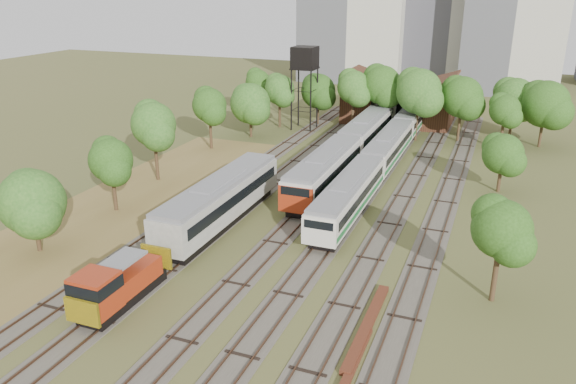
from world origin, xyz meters
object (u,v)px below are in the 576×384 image
at_px(railcar_red_set, 348,150).
at_px(railcar_green_set, 388,148).
at_px(water_tower, 305,60).
at_px(shunter_locomotive, 115,286).

bearing_deg(railcar_red_set, railcar_green_set, 39.75).
xyz_separation_m(railcar_red_set, water_tower, (-11.00, 15.68, 7.85)).
distance_m(railcar_red_set, water_tower, 20.70).
height_order(railcar_green_set, water_tower, water_tower).
bearing_deg(railcar_red_set, shunter_locomotive, -99.81).
xyz_separation_m(railcar_red_set, shunter_locomotive, (-6.00, -34.70, -0.56)).
height_order(railcar_green_set, shunter_locomotive, railcar_green_set).
height_order(railcar_red_set, railcar_green_set, railcar_red_set).
relative_size(railcar_green_set, water_tower, 4.41).
bearing_deg(shunter_locomotive, railcar_red_set, 80.19).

